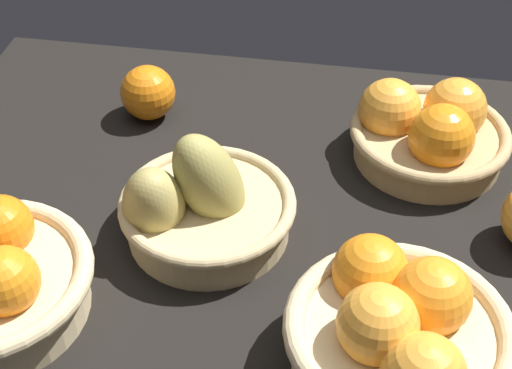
{
  "coord_description": "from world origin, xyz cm",
  "views": [
    {
      "loc": [
        -14.46,
        64.7,
        65.71
      ],
      "look_at": [
        -3.17,
        -2.1,
        7.0
      ],
      "focal_mm": 53.69,
      "sensor_mm": 36.0,
      "label": 1
    }
  ],
  "objects_px": {
    "basket_far_left": "(398,334)",
    "loose_orange_back_gap": "(148,93)",
    "basket_near_left": "(429,131)",
    "basket_center_pears": "(200,206)"
  },
  "relations": [
    {
      "from": "basket_far_left",
      "to": "loose_orange_back_gap",
      "type": "bearing_deg",
      "value": -46.76
    },
    {
      "from": "basket_far_left",
      "to": "loose_orange_back_gap",
      "type": "relative_size",
      "value": 2.91
    },
    {
      "from": "basket_far_left",
      "to": "loose_orange_back_gap",
      "type": "height_order",
      "value": "basket_far_left"
    },
    {
      "from": "basket_near_left",
      "to": "basket_far_left",
      "type": "xyz_separation_m",
      "value": [
        0.03,
        0.34,
        0.01
      ]
    },
    {
      "from": "basket_far_left",
      "to": "basket_center_pears",
      "type": "distance_m",
      "value": 0.27
    },
    {
      "from": "basket_near_left",
      "to": "loose_orange_back_gap",
      "type": "bearing_deg",
      "value": -4.3
    },
    {
      "from": "basket_far_left",
      "to": "basket_center_pears",
      "type": "bearing_deg",
      "value": -34.2
    },
    {
      "from": "basket_near_left",
      "to": "basket_far_left",
      "type": "relative_size",
      "value": 0.93
    },
    {
      "from": "basket_near_left",
      "to": "basket_center_pears",
      "type": "distance_m",
      "value": 0.32
    },
    {
      "from": "basket_near_left",
      "to": "loose_orange_back_gap",
      "type": "relative_size",
      "value": 2.71
    }
  ]
}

